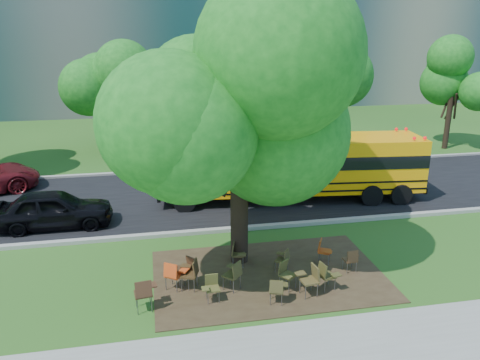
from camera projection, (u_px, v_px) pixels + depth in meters
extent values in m
plane|color=#265119|center=(234.00, 271.00, 14.71)|extent=(160.00, 160.00, 0.00)
cube|color=#382819|center=(269.00, 275.00, 14.42)|extent=(7.00, 4.50, 0.03)
cube|color=black|center=(206.00, 196.00, 21.24)|extent=(80.00, 8.00, 0.04)
cube|color=gray|center=(219.00, 230.00, 17.49)|extent=(80.00, 0.25, 0.14)
cube|color=gray|center=(197.00, 169.00, 25.05)|extent=(80.00, 0.25, 0.14)
cylinder|color=black|center=(105.00, 124.00, 28.20)|extent=(0.32, 0.32, 3.50)
sphere|color=#166218|center=(101.00, 83.00, 27.44)|extent=(4.80, 4.80, 4.80)
cylinder|color=black|center=(321.00, 117.00, 28.59)|extent=(0.38, 0.38, 4.20)
sphere|color=#166218|center=(324.00, 68.00, 27.68)|extent=(5.60, 5.60, 5.60)
cylinder|color=black|center=(448.00, 120.00, 29.20)|extent=(0.34, 0.34, 3.60)
sphere|color=#166218|center=(454.00, 79.00, 28.42)|extent=(5.00, 5.00, 5.00)
cylinder|color=black|center=(239.00, 203.00, 14.69)|extent=(0.56, 0.56, 4.08)
sphere|color=#166218|center=(239.00, 103.00, 13.73)|extent=(7.20, 7.20, 7.20)
cube|color=#FF9E08|center=(305.00, 163.00, 20.45)|extent=(10.35, 3.32, 2.26)
cube|color=black|center=(312.00, 158.00, 20.39)|extent=(9.80, 3.31, 0.55)
cube|color=#FF9E08|center=(176.00, 183.00, 20.18)|extent=(1.40, 2.14, 0.88)
cube|color=black|center=(305.00, 176.00, 20.63)|extent=(10.37, 3.35, 0.07)
cube|color=black|center=(304.00, 183.00, 20.73)|extent=(10.37, 3.35, 0.07)
cylinder|color=black|center=(185.00, 202.00, 19.26)|extent=(0.95, 0.37, 0.92)
cylinder|color=black|center=(186.00, 184.00, 21.45)|extent=(0.95, 0.37, 0.92)
cylinder|color=black|center=(372.00, 196.00, 19.95)|extent=(0.95, 0.37, 0.92)
cylinder|color=black|center=(354.00, 179.00, 22.14)|extent=(0.95, 0.37, 0.92)
cylinder|color=black|center=(401.00, 195.00, 20.06)|extent=(0.95, 0.37, 0.92)
cylinder|color=black|center=(381.00, 178.00, 22.25)|extent=(0.95, 0.37, 0.92)
cube|color=#462819|center=(143.00, 294.00, 12.51)|extent=(0.51, 0.50, 0.06)
cube|color=#462819|center=(144.00, 289.00, 12.26)|extent=(0.45, 0.16, 0.44)
cube|color=#462819|center=(152.00, 285.00, 12.69)|extent=(0.28, 0.34, 0.03)
cylinder|color=slate|center=(136.00, 299.00, 12.70)|extent=(0.03, 0.03, 0.50)
cylinder|color=slate|center=(152.00, 304.00, 12.48)|extent=(0.03, 0.03, 0.50)
cube|color=#DA4517|center=(174.00, 275.00, 13.52)|extent=(0.60, 0.59, 0.05)
cube|color=#DA4517|center=(170.00, 271.00, 13.28)|extent=(0.40, 0.31, 0.42)
cube|color=#DA4517|center=(184.00, 270.00, 13.52)|extent=(0.35, 0.37, 0.03)
cylinder|color=slate|center=(172.00, 278.00, 13.81)|extent=(0.03, 0.03, 0.47)
cylinder|color=slate|center=(177.00, 286.00, 13.37)|extent=(0.03, 0.03, 0.47)
cube|color=#453F1E|center=(232.00, 275.00, 13.48)|extent=(0.61, 0.61, 0.05)
cube|color=#453F1E|center=(237.00, 270.00, 13.31)|extent=(0.37, 0.37, 0.42)
cube|color=#453F1E|center=(232.00, 266.00, 13.72)|extent=(0.37, 0.37, 0.03)
cylinder|color=slate|center=(223.00, 283.00, 13.51)|extent=(0.03, 0.03, 0.48)
cylinder|color=slate|center=(240.00, 282.00, 13.61)|extent=(0.03, 0.03, 0.48)
cube|color=brown|center=(213.00, 289.00, 12.91)|extent=(0.39, 0.37, 0.05)
cube|color=brown|center=(211.00, 279.00, 13.00)|extent=(0.36, 0.10, 0.36)
cube|color=brown|center=(205.00, 289.00, 12.71)|extent=(0.21, 0.26, 0.03)
cylinder|color=slate|center=(219.00, 298.00, 12.86)|extent=(0.02, 0.02, 0.41)
cylinder|color=slate|center=(206.00, 293.00, 13.08)|extent=(0.02, 0.02, 0.41)
cube|color=#423B1C|center=(276.00, 290.00, 12.83)|extent=(0.47, 0.46, 0.05)
cube|color=#423B1C|center=(276.00, 287.00, 12.61)|extent=(0.38, 0.19, 0.37)
cube|color=#423B1C|center=(284.00, 285.00, 12.90)|extent=(0.27, 0.30, 0.03)
cylinder|color=slate|center=(271.00, 293.00, 13.06)|extent=(0.02, 0.02, 0.41)
cylinder|color=slate|center=(282.00, 300.00, 12.74)|extent=(0.02, 0.02, 0.41)
cube|color=#4C4921|center=(288.00, 275.00, 13.54)|extent=(0.57, 0.57, 0.05)
cube|color=#4C4921|center=(283.00, 267.00, 13.58)|extent=(0.37, 0.31, 0.40)
cube|color=#4C4921|center=(287.00, 276.00, 13.24)|extent=(0.34, 0.35, 0.03)
cylinder|color=slate|center=(296.00, 282.00, 13.62)|extent=(0.02, 0.02, 0.45)
cylinder|color=slate|center=(280.00, 282.00, 13.59)|extent=(0.02, 0.02, 0.45)
cube|color=brown|center=(309.00, 281.00, 13.16)|extent=(0.49, 0.51, 0.05)
cube|color=brown|center=(315.00, 272.00, 13.15)|extent=(0.16, 0.44, 0.43)
cube|color=brown|center=(300.00, 273.00, 13.31)|extent=(0.33, 0.28, 0.03)
cylinder|color=slate|center=(306.00, 293.00, 13.02)|extent=(0.03, 0.03, 0.49)
cylinder|color=slate|center=(311.00, 284.00, 13.46)|extent=(0.03, 0.03, 0.49)
cube|color=#423F1C|center=(327.00, 276.00, 13.52)|extent=(0.48, 0.49, 0.05)
cube|color=#423F1C|center=(322.00, 270.00, 13.38)|extent=(0.17, 0.41, 0.40)
cube|color=#423F1C|center=(336.00, 275.00, 13.32)|extent=(0.32, 0.27, 0.03)
cylinder|color=slate|center=(328.00, 279.00, 13.80)|extent=(0.02, 0.02, 0.45)
cylinder|color=slate|center=(325.00, 286.00, 13.37)|extent=(0.02, 0.02, 0.45)
cube|color=#3F2C16|center=(189.00, 275.00, 13.49)|extent=(0.56, 0.58, 0.05)
cube|color=#3F2C16|center=(196.00, 268.00, 13.39)|extent=(0.24, 0.44, 0.44)
cube|color=#3F2C16|center=(186.00, 266.00, 13.72)|extent=(0.37, 0.33, 0.03)
cylinder|color=slate|center=(182.00, 285.00, 13.42)|extent=(0.03, 0.03, 0.49)
cylinder|color=slate|center=(197.00, 279.00, 13.72)|extent=(0.03, 0.03, 0.49)
cube|color=#3D2416|center=(188.00, 273.00, 13.65)|extent=(0.60, 0.60, 0.05)
cube|color=#3D2416|center=(192.00, 263.00, 13.72)|extent=(0.35, 0.37, 0.41)
cube|color=#3D2416|center=(178.00, 268.00, 13.64)|extent=(0.37, 0.36, 0.03)
cylinder|color=slate|center=(189.00, 284.00, 13.48)|extent=(0.02, 0.02, 0.46)
cylinder|color=slate|center=(188.00, 276.00, 13.95)|extent=(0.02, 0.02, 0.46)
cube|color=brown|center=(238.00, 254.00, 14.85)|extent=(0.47, 0.48, 0.05)
cube|color=brown|center=(233.00, 248.00, 14.80)|extent=(0.19, 0.39, 0.38)
cube|color=brown|center=(242.00, 255.00, 14.59)|extent=(0.31, 0.27, 0.03)
cylinder|color=slate|center=(244.00, 258.00, 15.05)|extent=(0.02, 0.02, 0.42)
cylinder|color=slate|center=(233.00, 262.00, 14.77)|extent=(0.02, 0.02, 0.42)
cube|color=#463D1E|center=(282.00, 260.00, 14.50)|extent=(0.52, 0.52, 0.05)
cube|color=#463D1E|center=(287.00, 256.00, 14.37)|extent=(0.28, 0.34, 0.36)
cube|color=#463D1E|center=(281.00, 253.00, 14.71)|extent=(0.32, 0.31, 0.03)
cylinder|color=slate|center=(275.00, 267.00, 14.49)|extent=(0.02, 0.02, 0.41)
cylinder|color=slate|center=(288.00, 265.00, 14.63)|extent=(0.02, 0.02, 0.41)
cube|color=#A24011|center=(325.00, 251.00, 15.07)|extent=(0.51, 0.52, 0.05)
cube|color=#A24011|center=(320.00, 245.00, 15.05)|extent=(0.26, 0.37, 0.37)
cube|color=#A24011|center=(328.00, 252.00, 14.79)|extent=(0.33, 0.30, 0.03)
cylinder|color=slate|center=(330.00, 256.00, 15.22)|extent=(0.02, 0.02, 0.42)
cylinder|color=slate|center=(319.00, 259.00, 15.04)|extent=(0.02, 0.02, 0.42)
cube|color=#50341C|center=(350.00, 260.00, 14.53)|extent=(0.39, 0.38, 0.04)
cube|color=#50341C|center=(353.00, 256.00, 14.32)|extent=(0.36, 0.10, 0.36)
cube|color=#50341C|center=(355.00, 254.00, 14.67)|extent=(0.21, 0.26, 0.03)
cylinder|color=slate|center=(343.00, 264.00, 14.70)|extent=(0.02, 0.02, 0.40)
cylinder|color=slate|center=(356.00, 267.00, 14.49)|extent=(0.02, 0.02, 0.40)
imported|color=black|center=(54.00, 209.00, 17.73)|extent=(4.30, 1.75, 1.46)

